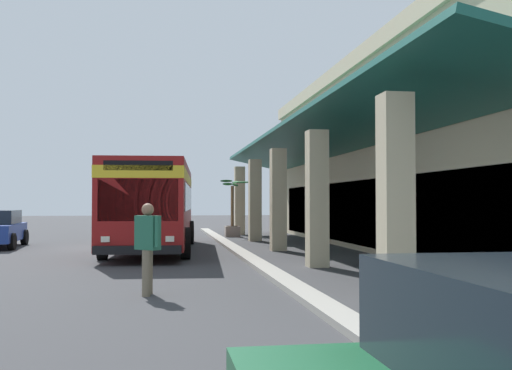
% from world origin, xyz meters
% --- Properties ---
extents(ground, '(120.00, 120.00, 0.00)m').
position_xyz_m(ground, '(0.00, 8.00, 0.00)').
color(ground, '#38383A').
extents(curb_strip, '(33.99, 0.50, 0.12)m').
position_xyz_m(curb_strip, '(2.61, 4.90, 0.06)').
color(curb_strip, '#9E998E').
rests_on(curb_strip, ground).
extents(plaza_building, '(28.63, 13.77, 7.46)m').
position_xyz_m(plaza_building, '(2.61, 14.53, 3.73)').
color(plaza_building, '#C6B793').
rests_on(plaza_building, ground).
extents(transit_bus, '(11.35, 3.30, 3.34)m').
position_xyz_m(transit_bus, '(1.68, 1.93, 1.85)').
color(transit_bus, maroon).
rests_on(transit_bus, ground).
extents(pedestrian, '(0.59, 0.51, 1.76)m').
position_xyz_m(pedestrian, '(12.70, 1.97, 1.00)').
color(pedestrian, '#726651').
rests_on(pedestrian, ground).
extents(potted_palm, '(1.67, 1.70, 2.98)m').
position_xyz_m(potted_palm, '(-6.74, 5.85, 0.84)').
color(potted_palm, gray).
rests_on(potted_palm, ground).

